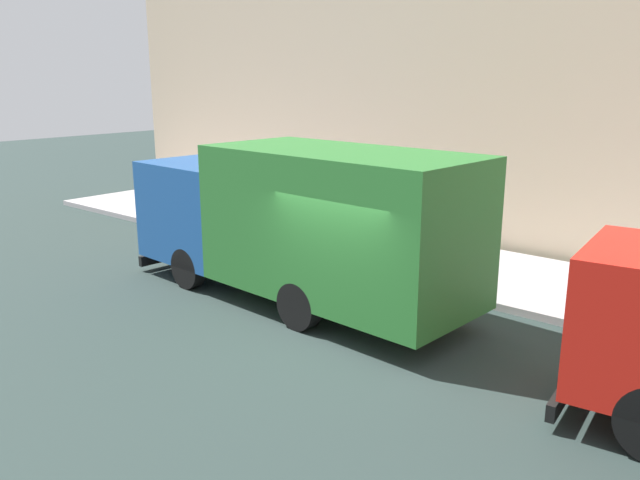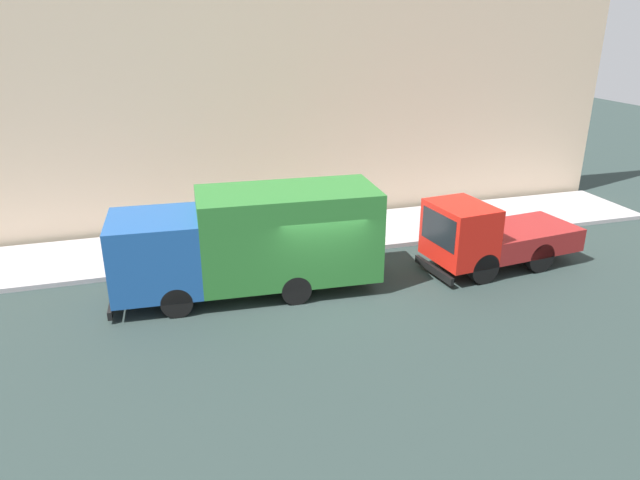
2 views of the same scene
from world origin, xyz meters
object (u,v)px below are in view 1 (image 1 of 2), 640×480
object	(u,v)px
pedestrian_walking	(306,214)
street_sign_post	(338,200)
pedestrian_standing	(415,223)
large_utility_truck	(299,219)
traffic_cone_orange	(289,232)

from	to	relation	value
pedestrian_walking	street_sign_post	xyz separation A→B (m)	(-0.10, -1.08, 0.51)
pedestrian_walking	pedestrian_standing	world-z (taller)	pedestrian_walking
street_sign_post	pedestrian_walking	bearing A→B (deg)	84.92
pedestrian_standing	street_sign_post	world-z (taller)	street_sign_post
large_utility_truck	traffic_cone_orange	size ratio (longest dim) A/B	13.11
street_sign_post	pedestrian_standing	bearing A→B (deg)	-51.44
pedestrian_walking	large_utility_truck	bearing A→B (deg)	-15.93
large_utility_truck	street_sign_post	size ratio (longest dim) A/B	3.26
large_utility_truck	pedestrian_standing	size ratio (longest dim) A/B	4.61
large_utility_truck	traffic_cone_orange	distance (m)	4.18
large_utility_truck	street_sign_post	xyz separation A→B (m)	(2.42, 0.93, -0.09)
traffic_cone_orange	pedestrian_standing	bearing A→B (deg)	-76.89
traffic_cone_orange	street_sign_post	distance (m)	2.28
pedestrian_walking	traffic_cone_orange	distance (m)	1.11
street_sign_post	traffic_cone_orange	bearing A→B (deg)	79.43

